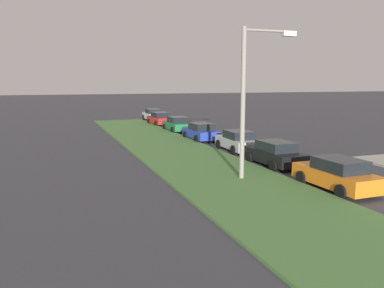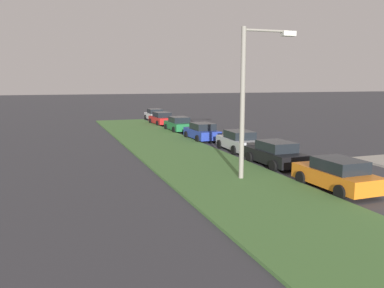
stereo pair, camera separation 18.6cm
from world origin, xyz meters
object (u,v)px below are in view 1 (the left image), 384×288
Objects in this scene: parked_car_red at (160,119)px; streetlight at (250,92)px; parked_car_silver at (238,141)px; parked_car_white at (153,115)px; parked_car_blue at (201,132)px; parked_car_black at (275,154)px; parked_car_green at (177,124)px; parked_car_orange at (337,174)px.

parked_car_red is 0.59× the size of streetlight.
parked_car_white is at bearing 2.52° from parked_car_silver.
streetlight reaches higher than parked_car_silver.
parked_car_red is 26.60m from streetlight.
parked_car_white is (18.15, -0.52, 0.00)m from parked_car_blue.
parked_car_silver and parked_car_white have the same top height.
parked_car_black is 1.00× the size of parked_car_white.
parked_car_black is 1.01× the size of parked_car_green.
parked_car_blue is 1.00× the size of parked_car_green.
parked_car_green is at bearing -7.78° from streetlight.
streetlight is (-26.21, 2.69, 3.67)m from parked_car_red.
parked_car_black and parked_car_blue have the same top height.
parked_car_black is at bearing 179.86° from parked_car_silver.
parked_car_white is (34.68, -0.32, 0.00)m from parked_car_orange.
parked_car_black is at bearing -51.40° from streetlight.
parked_car_red is at bearing -0.08° from parked_car_green.
parked_car_white is (29.18, -0.18, 0.00)m from parked_car_black.
parked_car_black is 23.75m from parked_car_red.
parked_car_orange and parked_car_black have the same top height.
parked_car_white is (23.95, 0.05, 0.00)m from parked_car_silver.
parked_car_orange is 5.50m from parked_car_black.
parked_car_orange is 10.74m from parked_car_silver.
parked_car_red is (12.72, 0.06, 0.00)m from parked_car_blue.
streetlight is at bearing 171.92° from parked_car_green.
parked_car_red and parked_car_white have the same top height.
parked_car_orange is 1.00× the size of parked_car_green.
parked_car_blue is (16.53, 0.20, 0.00)m from parked_car_orange.
parked_car_black is 29.18m from parked_car_white.
parked_car_white is at bearing -5.90° from streetlight.
parked_car_orange is 16.54m from parked_car_blue.
parked_car_silver and parked_car_red have the same top height.
parked_car_red is 1.02× the size of parked_car_white.
streetlight is (3.04, 2.95, 3.67)m from parked_car_orange.
parked_car_orange is at bearing -179.66° from parked_car_white.
parked_car_orange and parked_car_silver have the same top height.
streetlight is at bearing 127.54° from parked_car_black.
parked_car_silver is 0.58× the size of streetlight.
parked_car_silver and parked_car_green have the same top height.
parked_car_black is 5.24m from parked_car_silver.
parked_car_blue is at bearing -179.95° from parked_car_green.
parked_car_black is 17.40m from parked_car_green.
parked_car_white is at bearing -1.35° from parked_car_orange.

